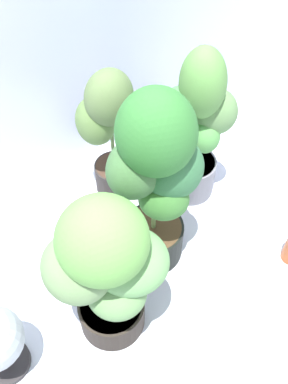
{
  "coord_description": "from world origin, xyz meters",
  "views": [
    {
      "loc": [
        -0.47,
        -0.83,
        1.82
      ],
      "look_at": [
        0.04,
        0.24,
        0.3
      ],
      "focal_mm": 43.31,
      "sensor_mm": 36.0,
      "label": 1
    }
  ],
  "objects_px": {
    "potted_plant_center": "(156,177)",
    "potted_plant_back_center": "(107,128)",
    "potted_plant_back_right": "(197,124)",
    "potted_plant_front_left": "(106,268)"
  },
  "relations": [
    {
      "from": "potted_plant_center",
      "to": "potted_plant_back_center",
      "type": "relative_size",
      "value": 1.29
    },
    {
      "from": "potted_plant_center",
      "to": "potted_plant_back_right",
      "type": "height_order",
      "value": "potted_plant_center"
    },
    {
      "from": "potted_plant_back_center",
      "to": "potted_plant_back_right",
      "type": "bearing_deg",
      "value": -27.14
    },
    {
      "from": "potted_plant_back_right",
      "to": "potted_plant_center",
      "type": "bearing_deg",
      "value": -142.55
    },
    {
      "from": "potted_plant_center",
      "to": "potted_plant_back_center",
      "type": "height_order",
      "value": "potted_plant_center"
    },
    {
      "from": "potted_plant_back_center",
      "to": "potted_plant_back_right",
      "type": "xyz_separation_m",
      "value": [
        0.35,
        -0.18,
        0.03
      ]
    },
    {
      "from": "potted_plant_center",
      "to": "potted_plant_front_left",
      "type": "xyz_separation_m",
      "value": [
        -0.3,
        -0.23,
        -0.08
      ]
    },
    {
      "from": "potted_plant_front_left",
      "to": "potted_plant_back_center",
      "type": "relative_size",
      "value": 1.08
    },
    {
      "from": "potted_plant_front_left",
      "to": "potted_plant_back_right",
      "type": "distance_m",
      "value": 0.78
    },
    {
      "from": "potted_plant_front_left",
      "to": "potted_plant_back_right",
      "type": "relative_size",
      "value": 0.93
    }
  ]
}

